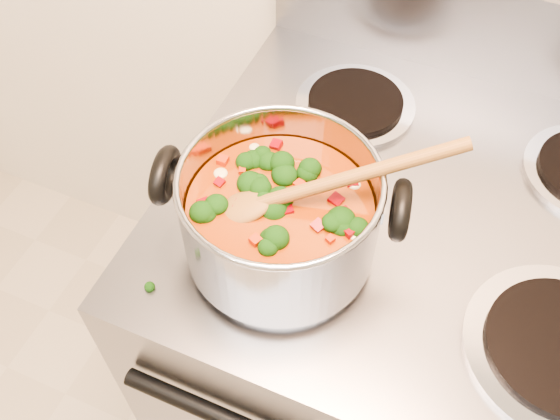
% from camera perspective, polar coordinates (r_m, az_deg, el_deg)
% --- Properties ---
extents(electric_range, '(0.74, 0.67, 1.08)m').
position_cam_1_polar(electric_range, '(1.26, 10.39, -12.57)').
color(electric_range, gray).
rests_on(electric_range, ground).
extents(stockpot, '(0.30, 0.24, 0.15)m').
position_cam_1_polar(stockpot, '(0.75, 0.00, -0.54)').
color(stockpot, '#A2A2A9').
rests_on(stockpot, electric_range).
extents(wooden_spoon, '(0.27, 0.17, 0.11)m').
position_cam_1_polar(wooden_spoon, '(0.72, 1.64, 1.61)').
color(wooden_spoon, brown).
rests_on(wooden_spoon, stockpot).
extents(cooktop_crumbs, '(0.37, 0.24, 0.01)m').
position_cam_1_polar(cooktop_crumbs, '(0.79, -1.73, -5.77)').
color(cooktop_crumbs, black).
rests_on(cooktop_crumbs, electric_range).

